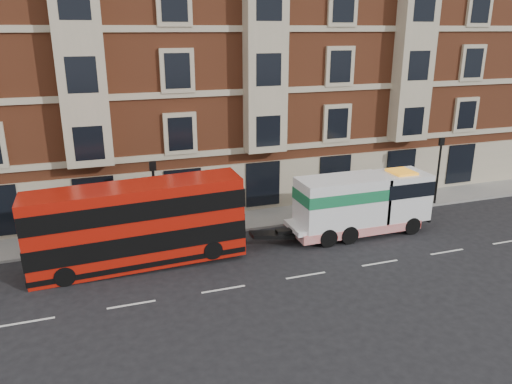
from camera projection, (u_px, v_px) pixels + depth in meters
ground at (306, 275)px, 23.37m from camera, size 120.00×120.00×0.00m
sidewalk at (254, 219)px, 30.08m from camera, size 90.00×3.00×0.15m
victorian_terrace at (226, 43)px, 33.85m from camera, size 45.00×12.00×20.40m
lamp_post_west at (155, 195)px, 26.25m from camera, size 0.35×0.15×4.35m
lamp_post_east at (439, 166)px, 31.80m from camera, size 0.35×0.15×4.35m
double_decker_bus at (137, 224)px, 23.75m from camera, size 10.11×2.32×4.09m
tow_truck at (359, 204)px, 27.59m from camera, size 8.09×2.39×3.37m
pedestrian at (35, 234)px, 25.42m from camera, size 0.79×0.73×1.81m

